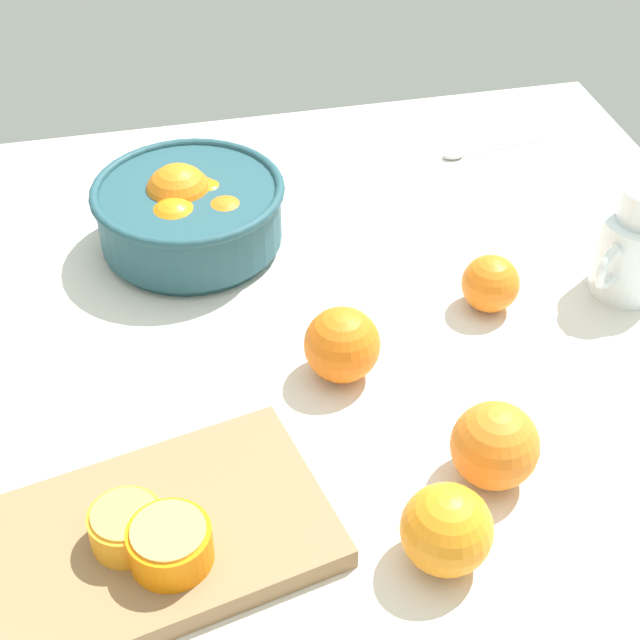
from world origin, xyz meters
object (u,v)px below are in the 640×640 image
orange_half_1 (127,527)px  loose_orange_2 (447,530)px  juice_pitcher (634,252)px  spoon (479,150)px  fruit_bowl (191,213)px  loose_orange_0 (495,446)px  cutting_board (135,545)px  loose_orange_1 (342,345)px  orange_half_0 (170,544)px  loose_orange_3 (491,284)px

orange_half_1 → loose_orange_2: loose_orange_2 is taller
juice_pitcher → spoon: juice_pitcher is taller
fruit_bowl → loose_orange_0: size_ratio=2.79×
cutting_board → spoon: 80.99cm
orange_half_1 → loose_orange_2: bearing=-13.3°
orange_half_1 → loose_orange_1: 30.82cm
spoon → loose_orange_1: bearing=-126.7°
orange_half_0 → loose_orange_0: 31.68cm
orange_half_0 → fruit_bowl: bearing=81.0°
loose_orange_2 → spoon: (27.46, 66.68, -3.73)cm
juice_pitcher → orange_half_1: bearing=-156.8°
cutting_board → loose_orange_0: size_ratio=4.09×
juice_pitcher → orange_half_0: bearing=-153.2°
fruit_bowl → spoon: fruit_bowl is taller
orange_half_0 → cutting_board: bearing=135.7°
loose_orange_0 → spoon: 61.81cm
juice_pitcher → spoon: 34.93cm
orange_half_0 → loose_orange_1: bearing=46.9°
loose_orange_0 → juice_pitcher: bearing=42.9°
loose_orange_1 → loose_orange_2: 25.83cm
cutting_board → loose_orange_2: size_ratio=4.22×
fruit_bowl → orange_half_1: fruit_bowl is taller
fruit_bowl → loose_orange_2: fruit_bowl is taller
orange_half_0 → loose_orange_2: (23.78, -3.60, -0.20)cm
loose_orange_0 → loose_orange_2: 11.22cm
cutting_board → orange_half_1: 3.04cm
loose_orange_0 → loose_orange_1: bearing=121.8°
loose_orange_3 → orange_half_1: bearing=-148.7°
fruit_bowl → orange_half_0: fruit_bowl is taller
orange_half_1 → loose_orange_2: (27.31, -6.45, -0.04)cm
fruit_bowl → spoon: size_ratio=1.39×
loose_orange_1 → loose_orange_2: bearing=-82.9°
orange_half_1 → loose_orange_0: (34.86, 1.84, 0.10)cm
fruit_bowl → loose_orange_2: (15.97, -52.66, -0.99)cm
spoon → orange_half_1: bearing=-132.3°
orange_half_0 → loose_orange_3: size_ratio=1.08×
loose_orange_0 → loose_orange_3: 26.26cm
juice_pitcher → loose_orange_0: bearing=-137.1°
loose_orange_1 → spoon: (30.65, 41.05, -3.71)cm
orange_half_0 → loose_orange_2: size_ratio=0.89×
juice_pitcher → orange_half_0: size_ratio=2.01×
loose_orange_0 → spoon: size_ratio=0.50×
juice_pitcher → loose_orange_2: 47.06cm
loose_orange_3 → orange_half_0: bearing=-143.8°
loose_orange_1 → spoon: bearing=53.3°
cutting_board → loose_orange_1: size_ratio=4.24×
loose_orange_3 → loose_orange_2: bearing=-116.4°
orange_half_0 → spoon: 81.36cm
orange_half_1 → spoon: 81.50cm
juice_pitcher → loose_orange_1: juice_pitcher is taller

